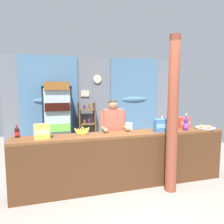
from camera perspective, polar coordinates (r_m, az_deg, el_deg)
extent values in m
plane|color=gray|center=(4.74, -0.19, -15.23)|extent=(8.15, 8.15, 0.00)
cube|color=slate|center=(6.31, -5.07, 2.50)|extent=(4.89, 0.12, 2.63)
cube|color=teal|center=(6.09, -16.49, 3.98)|extent=(1.56, 0.04, 2.23)
ellipsoid|color=teal|center=(6.07, -16.45, 2.92)|extent=(0.86, 0.10, 0.16)
cube|color=teal|center=(6.58, 6.01, 4.39)|extent=(1.51, 0.04, 2.23)
ellipsoid|color=teal|center=(6.56, 6.06, 3.41)|extent=(0.83, 0.10, 0.16)
cylinder|color=tan|center=(6.24, -3.97, 8.87)|extent=(0.26, 0.03, 0.26)
cylinder|color=white|center=(6.23, -3.94, 8.87)|extent=(0.22, 0.01, 0.22)
cube|color=beige|center=(6.17, -7.26, 4.98)|extent=(0.24, 0.02, 0.18)
cube|color=brown|center=(3.77, 3.37, -5.94)|extent=(3.78, 0.47, 0.04)
cube|color=#4E2E18|center=(3.72, 4.46, -13.90)|extent=(3.78, 0.04, 0.92)
cube|color=#4E2E18|center=(3.76, -25.34, -14.32)|extent=(0.08, 0.42, 0.92)
cube|color=#4E2E18|center=(4.82, 24.85, -9.67)|extent=(0.08, 0.42, 0.92)
cylinder|color=brown|center=(3.79, 15.68, -10.73)|extent=(0.19, 0.19, 1.30)
cylinder|color=brown|center=(3.62, 16.33, 9.36)|extent=(0.17, 0.17, 1.30)
ellipsoid|color=brown|center=(3.76, 16.92, -6.74)|extent=(0.06, 0.05, 0.08)
cube|color=black|center=(6.07, -14.57, -1.83)|extent=(0.72, 0.04, 1.80)
cube|color=black|center=(5.77, -17.85, -2.36)|extent=(0.04, 0.65, 1.80)
cube|color=black|center=(5.79, -11.12, -2.14)|extent=(0.04, 0.65, 1.80)
cube|color=black|center=(5.70, -14.73, 6.50)|extent=(0.72, 0.65, 0.04)
cube|color=black|center=(5.96, -14.24, -10.44)|extent=(0.72, 0.65, 0.08)
cube|color=silver|center=(5.45, -14.39, -2.22)|extent=(0.66, 0.02, 1.64)
cylinder|color=#B7B7BC|center=(5.44, -11.22, -2.68)|extent=(0.02, 0.02, 0.40)
cube|color=silver|center=(5.81, -14.41, -4.52)|extent=(0.64, 0.57, 0.02)
cube|color=#75C64C|center=(5.66, -14.40, -3.68)|extent=(0.60, 0.53, 0.20)
cube|color=silver|center=(5.73, -14.56, 0.54)|extent=(0.64, 0.57, 0.02)
cube|color=black|center=(5.59, -14.55, 1.53)|extent=(0.60, 0.53, 0.20)
cube|color=silver|center=(5.70, -14.71, 5.70)|extent=(0.64, 0.57, 0.02)
cube|color=brown|center=(5.57, -14.71, 6.81)|extent=(0.60, 0.53, 0.20)
cube|color=brown|center=(6.03, -8.82, -3.91)|extent=(0.04, 0.28, 1.34)
cube|color=brown|center=(6.10, -4.71, -3.73)|extent=(0.04, 0.28, 1.34)
cube|color=brown|center=(6.00, -6.82, 0.61)|extent=(0.44, 0.28, 0.02)
cylinder|color=#56286B|center=(5.98, -7.45, 1.30)|extent=(0.06, 0.06, 0.12)
cylinder|color=brown|center=(6.00, -6.21, 1.48)|extent=(0.06, 0.06, 0.16)
cube|color=brown|center=(6.05, -6.76, -3.19)|extent=(0.44, 0.28, 0.02)
cylinder|color=brown|center=(6.03, -7.39, -2.61)|extent=(0.06, 0.06, 0.11)
cylinder|color=#56286B|center=(6.05, -6.16, -2.38)|extent=(0.07, 0.07, 0.15)
cube|color=brown|center=(6.13, -6.71, -6.91)|extent=(0.44, 0.28, 0.02)
cylinder|color=orange|center=(6.11, -7.34, -6.19)|extent=(0.06, 0.06, 0.14)
cylinder|color=orange|center=(6.13, -6.11, -6.14)|extent=(0.07, 0.07, 0.14)
cube|color=silver|center=(5.84, 3.36, -6.51)|extent=(0.57, 0.57, 0.04)
cube|color=silver|center=(5.60, 3.34, -4.78)|extent=(0.41, 0.19, 0.40)
cylinder|color=silver|center=(6.08, 5.20, -8.14)|extent=(0.04, 0.04, 0.44)
cylinder|color=silver|center=(6.09, 1.58, -8.10)|extent=(0.04, 0.04, 0.44)
cylinder|color=silver|center=(5.71, 5.24, -9.11)|extent=(0.04, 0.04, 0.44)
cylinder|color=silver|center=(5.72, 1.38, -9.06)|extent=(0.04, 0.04, 0.44)
cube|color=silver|center=(5.82, 5.35, -5.38)|extent=(0.18, 0.38, 0.03)
cube|color=silver|center=(5.82, 1.40, -5.34)|extent=(0.18, 0.38, 0.03)
cylinder|color=#28282D|center=(4.21, -0.85, -12.06)|extent=(0.11, 0.11, 0.83)
cylinder|color=#28282D|center=(4.26, 1.33, -11.86)|extent=(0.11, 0.11, 0.83)
cube|color=#D15B47|center=(4.07, 0.25, -2.92)|extent=(0.39, 0.20, 0.52)
sphere|color=#997051|center=(4.03, 0.25, 1.93)|extent=(0.19, 0.19, 0.19)
ellipsoid|color=#2D2319|center=(4.03, 0.21, 2.55)|extent=(0.18, 0.18, 0.10)
cylinder|color=#D15B47|center=(4.01, -2.62, -2.11)|extent=(0.08, 0.08, 0.31)
cylinder|color=#997051|center=(3.89, -2.09, -4.66)|extent=(0.07, 0.26, 0.07)
sphere|color=#997051|center=(3.77, -1.60, -5.03)|extent=(0.08, 0.08, 0.08)
cylinder|color=#D15B47|center=(4.12, 3.04, -1.86)|extent=(0.08, 0.08, 0.31)
cylinder|color=#997051|center=(4.01, 3.73, -4.32)|extent=(0.07, 0.26, 0.07)
sphere|color=#997051|center=(3.89, 4.39, -4.67)|extent=(0.08, 0.08, 0.08)
cylinder|color=#56286B|center=(4.19, 19.26, -3.38)|extent=(0.09, 0.09, 0.20)
cone|color=#56286B|center=(4.17, 19.33, -1.43)|extent=(0.09, 0.09, 0.09)
cylinder|color=silver|center=(4.16, 19.36, -0.60)|extent=(0.04, 0.04, 0.03)
cylinder|color=purple|center=(4.19, 19.26, -3.38)|extent=(0.09, 0.09, 0.09)
cylinder|color=orange|center=(4.23, 13.26, -3.43)|extent=(0.07, 0.07, 0.15)
cone|color=orange|center=(4.21, 13.30, -1.97)|extent=(0.07, 0.07, 0.07)
cylinder|color=white|center=(4.21, 13.31, -1.35)|extent=(0.03, 0.03, 0.02)
cylinder|color=#194C99|center=(4.23, 13.26, -3.43)|extent=(0.07, 0.07, 0.07)
cylinder|color=black|center=(3.75, -24.16, -5.27)|extent=(0.08, 0.08, 0.13)
cone|color=black|center=(3.73, -24.23, -3.84)|extent=(0.08, 0.08, 0.06)
cylinder|color=red|center=(3.72, -24.26, -3.24)|extent=(0.03, 0.03, 0.02)
cylinder|color=red|center=(3.75, -24.16, -5.27)|extent=(0.08, 0.08, 0.06)
cube|color=#3D75B7|center=(3.95, 12.89, -3.55)|extent=(0.23, 0.13, 0.23)
cube|color=#7CB5F7|center=(3.89, 13.37, -3.72)|extent=(0.21, 0.00, 0.08)
cube|color=#EAD14C|center=(3.51, -18.29, -4.97)|extent=(0.24, 0.12, 0.23)
cube|color=#FFFF8C|center=(3.45, -18.32, -5.18)|extent=(0.21, 0.00, 0.08)
cube|color=#E5422D|center=(4.45, 18.57, -2.70)|extent=(0.22, 0.16, 0.21)
cube|color=#FF826D|center=(4.38, 19.18, -2.85)|extent=(0.20, 0.00, 0.08)
cylinder|color=#BCBCC1|center=(4.54, 23.78, -4.01)|extent=(0.37, 0.37, 0.02)
torus|color=#BCBCC1|center=(4.53, 23.79, -3.83)|extent=(0.39, 0.39, 0.02)
ellipsoid|color=tan|center=(4.59, 24.63, -3.55)|extent=(0.08, 0.09, 0.04)
ellipsoid|color=#C68947|center=(4.59, 22.99, -3.45)|extent=(0.10, 0.07, 0.05)
ellipsoid|color=#C68947|center=(4.48, 22.91, -3.73)|extent=(0.07, 0.07, 0.04)
ellipsoid|color=tan|center=(4.48, 24.47, -3.71)|extent=(0.08, 0.07, 0.06)
ellipsoid|color=#DBCC42|center=(3.62, -9.49, -5.24)|extent=(0.09, 0.04, 0.14)
ellipsoid|color=#DBCC42|center=(3.62, -8.92, -5.32)|extent=(0.07, 0.03, 0.13)
ellipsoid|color=#DBCC42|center=(3.63, -8.39, -5.32)|extent=(0.04, 0.04, 0.12)
ellipsoid|color=#DBCC42|center=(3.63, -7.83, -5.15)|extent=(0.05, 0.04, 0.15)
ellipsoid|color=#DBCC42|center=(3.63, -7.27, -5.19)|extent=(0.08, 0.03, 0.14)
ellipsoid|color=#DBCC42|center=(3.63, -6.70, -5.12)|extent=(0.10, 0.04, 0.15)
cylinder|color=olive|center=(3.61, -8.11, -4.15)|extent=(0.02, 0.02, 0.05)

